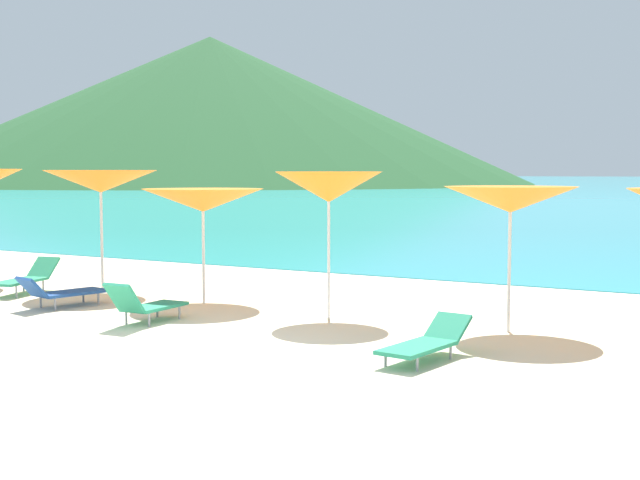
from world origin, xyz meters
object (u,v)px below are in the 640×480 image
at_px(umbrella_5, 510,200).
at_px(umbrella_3, 203,200).
at_px(umbrella_4, 329,187).
at_px(lounge_chair_5, 426,342).
at_px(lounge_chair_4, 145,304).
at_px(lounge_chair_0, 26,277).
at_px(umbrella_2, 101,182).
at_px(lounge_chair_6, 62,291).

bearing_deg(umbrella_5, umbrella_3, -179.59).
distance_m(umbrella_4, lounge_chair_5, 3.85).
height_order(umbrella_4, lounge_chair_5, umbrella_4).
xyz_separation_m(umbrella_3, lounge_chair_4, (0.57, -2.19, -1.54)).
distance_m(umbrella_3, umbrella_5, 5.65).
relative_size(umbrella_3, lounge_chair_0, 1.27).
distance_m(umbrella_2, umbrella_3, 2.64).
distance_m(umbrella_5, lounge_chair_4, 5.78).
bearing_deg(umbrella_2, umbrella_3, -2.72).
height_order(lounge_chair_0, lounge_chair_5, lounge_chair_0).
distance_m(umbrella_3, umbrella_4, 2.79).
relative_size(umbrella_2, umbrella_4, 1.01).
height_order(umbrella_3, umbrella_4, umbrella_4).
relative_size(umbrella_3, lounge_chair_4, 1.47).
height_order(umbrella_5, lounge_chair_0, umbrella_5).
relative_size(umbrella_3, umbrella_5, 1.03).
bearing_deg(umbrella_3, umbrella_4, -5.71).
bearing_deg(lounge_chair_0, lounge_chair_6, -39.13).
distance_m(umbrella_4, lounge_chair_6, 5.12).
distance_m(umbrella_4, lounge_chair_0, 6.76).
height_order(umbrella_4, lounge_chair_6, umbrella_4).
distance_m(umbrella_2, lounge_chair_4, 4.36).
bearing_deg(lounge_chair_5, lounge_chair_0, 176.52).
xyz_separation_m(umbrella_5, lounge_chair_5, (-0.26, -2.42, -1.72)).
bearing_deg(lounge_chair_6, lounge_chair_4, -179.32).
bearing_deg(lounge_chair_5, umbrella_2, 168.99).
bearing_deg(umbrella_5, umbrella_4, -173.73).
relative_size(umbrella_5, lounge_chair_5, 1.31).
bearing_deg(lounge_chair_5, umbrella_5, 90.13).
relative_size(lounge_chair_0, lounge_chair_4, 1.16).
bearing_deg(lounge_chair_4, umbrella_4, -141.93).
bearing_deg(umbrella_2, lounge_chair_4, -35.88).
xyz_separation_m(umbrella_4, lounge_chair_4, (-2.19, -1.91, -1.81)).
bearing_deg(lounge_chair_4, lounge_chair_6, -14.85).
xyz_separation_m(umbrella_2, umbrella_3, (2.62, -0.12, -0.32)).
xyz_separation_m(umbrella_2, umbrella_4, (5.39, -0.40, -0.05)).
distance_m(umbrella_5, lounge_chair_6, 7.83).
relative_size(umbrella_5, lounge_chair_6, 1.33).
distance_m(umbrella_2, lounge_chair_6, 2.75).
xyz_separation_m(umbrella_4, lounge_chair_6, (-4.56, -1.41, -1.84)).
distance_m(umbrella_3, lounge_chair_0, 4.11).
relative_size(umbrella_2, lounge_chair_6, 1.48).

